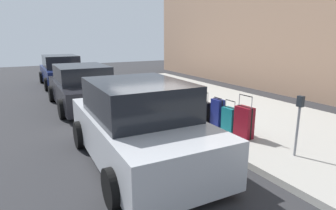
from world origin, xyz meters
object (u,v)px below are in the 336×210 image
object	(u,v)px
fire_hydrant	(165,93)
parked_car_navy_2	(62,71)
suitcase_olive_4	(192,109)
parked_car_charcoal_1	(83,87)
suitcase_red_6	(179,99)
suitcase_navy_2	(217,113)
suitcase_black_3	(204,112)
suitcase_silver_5	(185,103)
parked_car_silver_0	(139,125)
bollard_post	(152,91)
suitcase_maroon_0	(244,122)
suitcase_teal_1	(229,119)
parking_meter	(299,117)

from	to	relation	value
fire_hydrant	parked_car_navy_2	distance (m)	7.45
suitcase_olive_4	parked_car_charcoal_1	world-z (taller)	parked_car_charcoal_1
suitcase_red_6	parked_car_charcoal_1	xyz separation A→B (m)	(2.58, 2.63, 0.21)
suitcase_navy_2	suitcase_black_3	distance (m)	0.50
suitcase_olive_4	suitcase_silver_5	distance (m)	0.57
suitcase_navy_2	parked_car_silver_0	xyz separation A→B (m)	(-0.76, 2.64, 0.27)
suitcase_black_3	suitcase_red_6	distance (m)	1.60
bollard_post	suitcase_red_6	bearing A→B (deg)	-173.08
suitcase_navy_2	fire_hydrant	distance (m)	2.95
suitcase_navy_2	suitcase_silver_5	distance (m)	1.60
suitcase_maroon_0	suitcase_red_6	bearing A→B (deg)	0.41
suitcase_teal_1	suitcase_black_3	size ratio (longest dim) A/B	0.93
parked_car_silver_0	parked_car_navy_2	xyz separation A→B (m)	(10.71, 0.00, -0.04)
parked_car_navy_2	suitcase_silver_5	bearing A→B (deg)	-162.71
parking_meter	parked_car_charcoal_1	bearing A→B (deg)	21.97
suitcase_silver_5	parked_car_silver_0	world-z (taller)	parked_car_silver_0
suitcase_maroon_0	suitcase_red_6	xyz separation A→B (m)	(3.10, 0.02, -0.01)
suitcase_navy_2	parked_car_silver_0	size ratio (longest dim) A/B	0.19
suitcase_maroon_0	suitcase_black_3	world-z (taller)	suitcase_maroon_0
suitcase_navy_2	parked_car_navy_2	distance (m)	10.29
parked_car_silver_0	bollard_post	bearing A→B (deg)	-28.29
suitcase_maroon_0	fire_hydrant	size ratio (longest dim) A/B	1.34
suitcase_teal_1	suitcase_silver_5	distance (m)	2.08
suitcase_black_3	fire_hydrant	bearing A→B (deg)	-0.90
suitcase_silver_5	fire_hydrant	xyz separation A→B (m)	(1.36, 0.02, 0.08)
suitcase_navy_2	suitcase_silver_5	world-z (taller)	suitcase_navy_2
suitcase_olive_4	parked_car_silver_0	distance (m)	3.11
suitcase_maroon_0	suitcase_silver_5	distance (m)	2.61
suitcase_olive_4	suitcase_maroon_0	bearing A→B (deg)	-175.72
suitcase_black_3	parked_car_silver_0	distance (m)	2.85
bollard_post	suitcase_maroon_0	bearing A→B (deg)	-177.30
suitcase_red_6	fire_hydrant	size ratio (longest dim) A/B	1.25
suitcase_navy_2	suitcase_olive_4	size ratio (longest dim) A/B	1.01
parking_meter	suitcase_silver_5	bearing A→B (deg)	3.34
suitcase_teal_1	parked_car_navy_2	xyz separation A→B (m)	(10.43, 2.65, 0.29)
parked_car_charcoal_1	bollard_post	bearing A→B (deg)	-110.77
suitcase_olive_4	fire_hydrant	distance (m)	1.92
suitcase_olive_4	suitcase_navy_2	bearing A→B (deg)	-172.55
suitcase_teal_1	bollard_post	distance (m)	4.24
suitcase_teal_1	fire_hydrant	world-z (taller)	suitcase_teal_1
suitcase_silver_5	parked_car_charcoal_1	world-z (taller)	parked_car_charcoal_1
bollard_post	parking_meter	bearing A→B (deg)	-176.24
suitcase_olive_4	parked_car_navy_2	size ratio (longest dim) A/B	0.19
suitcase_maroon_0	bollard_post	world-z (taller)	suitcase_maroon_0
suitcase_olive_4	parked_car_charcoal_1	bearing A→B (deg)	34.55
suitcase_black_3	parked_car_navy_2	xyz separation A→B (m)	(9.46, 2.54, 0.31)
suitcase_black_3	parked_car_silver_0	size ratio (longest dim) A/B	0.21
suitcase_maroon_0	suitcase_teal_1	size ratio (longest dim) A/B	1.28
parking_meter	parked_car_charcoal_1	distance (m)	7.56
suitcase_silver_5	suitcase_navy_2	bearing A→B (deg)	-178.70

